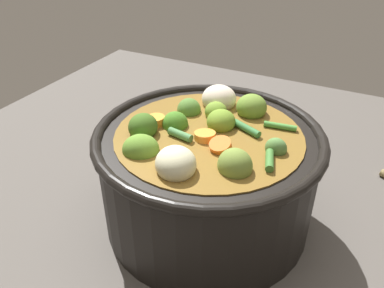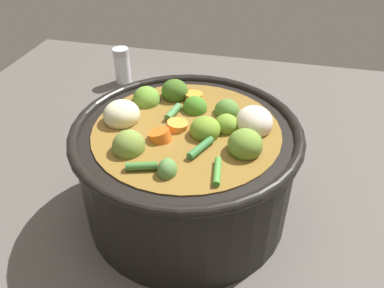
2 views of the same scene
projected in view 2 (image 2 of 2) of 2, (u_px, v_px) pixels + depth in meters
ground_plane at (187, 207)px, 0.57m from camera, size 1.10×1.10×0.00m
cooking_pot at (187, 167)px, 0.53m from camera, size 0.30×0.30×0.17m
salt_shaker at (122, 66)px, 0.87m from camera, size 0.04×0.04×0.08m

